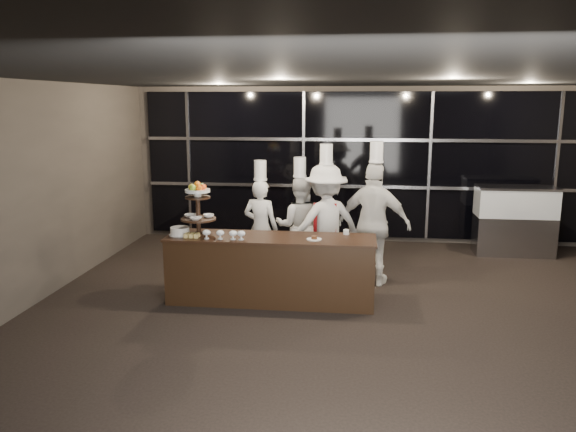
# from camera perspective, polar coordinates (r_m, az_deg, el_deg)

# --- Properties ---
(room) EXTENTS (10.00, 10.00, 10.00)m
(room) POSITION_cam_1_polar(r_m,az_deg,el_deg) (6.07, 8.60, -0.16)
(room) COLOR black
(room) RESTS_ON ground
(window_wall) EXTENTS (8.60, 0.10, 2.80)m
(window_wall) POSITION_cam_1_polar(r_m,az_deg,el_deg) (10.95, 7.89, 5.10)
(window_wall) COLOR black
(window_wall) RESTS_ON ground
(buffet_counter) EXTENTS (2.84, 0.74, 0.92)m
(buffet_counter) POSITION_cam_1_polar(r_m,az_deg,el_deg) (7.73, -1.75, -5.39)
(buffet_counter) COLOR black
(buffet_counter) RESTS_ON ground
(display_stand) EXTENTS (0.48, 0.48, 0.74)m
(display_stand) POSITION_cam_1_polar(r_m,az_deg,el_deg) (7.73, -9.14, 1.14)
(display_stand) COLOR black
(display_stand) RESTS_ON buffet_counter
(compotes) EXTENTS (0.58, 0.11, 0.12)m
(compotes) POSITION_cam_1_polar(r_m,az_deg,el_deg) (7.49, -6.40, -1.76)
(compotes) COLOR silver
(compotes) RESTS_ON buffet_counter
(layer_cake) EXTENTS (0.30, 0.30, 0.11)m
(layer_cake) POSITION_cam_1_polar(r_m,az_deg,el_deg) (7.83, -10.93, -1.52)
(layer_cake) COLOR white
(layer_cake) RESTS_ON buffet_counter
(pastry_squares) EXTENTS (0.19, 0.13, 0.05)m
(pastry_squares) POSITION_cam_1_polar(r_m,az_deg,el_deg) (7.67, -9.73, -1.95)
(pastry_squares) COLOR #DDC26C
(pastry_squares) RESTS_ON buffet_counter
(small_plate) EXTENTS (0.20, 0.20, 0.05)m
(small_plate) POSITION_cam_1_polar(r_m,az_deg,el_deg) (7.44, 2.68, -2.31)
(small_plate) COLOR white
(small_plate) RESTS_ON buffet_counter
(chef_cup) EXTENTS (0.08, 0.08, 0.07)m
(chef_cup) POSITION_cam_1_polar(r_m,az_deg,el_deg) (7.76, 5.94, -1.63)
(chef_cup) COLOR white
(chef_cup) RESTS_ON buffet_counter
(display_case) EXTENTS (1.37, 0.60, 1.24)m
(display_case) POSITION_cam_1_polar(r_m,az_deg,el_deg) (10.83, 22.03, -0.09)
(display_case) COLOR #A5A5AA
(display_case) RESTS_ON ground
(chef_a) EXTENTS (0.63, 0.49, 1.84)m
(chef_a) POSITION_cam_1_polar(r_m,az_deg,el_deg) (8.78, -2.78, -1.05)
(chef_a) COLOR white
(chef_a) RESTS_ON ground
(chef_b) EXTENTS (0.78, 0.61, 1.88)m
(chef_b) POSITION_cam_1_polar(r_m,az_deg,el_deg) (8.84, 1.19, -0.94)
(chef_b) COLOR white
(chef_b) RESTS_ON ground
(chef_c) EXTENTS (1.34, 1.14, 2.10)m
(chef_c) POSITION_cam_1_polar(r_m,az_deg,el_deg) (8.50, 3.81, -0.73)
(chef_c) COLOR silver
(chef_c) RESTS_ON ground
(chef_d) EXTENTS (1.17, 0.74, 2.16)m
(chef_d) POSITION_cam_1_polar(r_m,az_deg,el_deg) (8.43, 8.76, -0.73)
(chef_d) COLOR white
(chef_d) RESTS_ON ground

